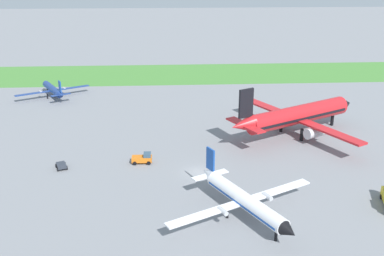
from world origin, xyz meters
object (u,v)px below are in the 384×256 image
at_px(airplane_taxiing_turboprop, 53,89).
at_px(airplane_midfield_jet, 296,116).
at_px(pushback_tug_by_runway, 143,158).
at_px(baggage_cart_midfield, 61,166).
at_px(airplane_foreground_turboprop, 243,199).

distance_m(airplane_taxiing_turboprop, airplane_midfield_jet, 65.54).
xyz_separation_m(airplane_taxiing_turboprop, pushback_tug_by_runway, (25.96, -43.85, -1.27)).
bearing_deg(airplane_midfield_jet, baggage_cart_midfield, 168.46).
xyz_separation_m(airplane_foreground_turboprop, airplane_midfield_jet, (16.30, 31.14, 1.62)).
distance_m(airplane_foreground_turboprop, baggage_cart_midfield, 34.20).
height_order(airplane_taxiing_turboprop, airplane_midfield_jet, airplane_midfield_jet).
relative_size(airplane_foreground_turboprop, airplane_midfield_jet, 0.73).
height_order(airplane_taxiing_turboprop, pushback_tug_by_runway, airplane_taxiing_turboprop).
xyz_separation_m(airplane_taxiing_turboprop, airplane_foreground_turboprop, (41.04, -62.79, 0.51)).
bearing_deg(airplane_taxiing_turboprop, airplane_midfield_jet, -147.98).
relative_size(airplane_foreground_turboprop, pushback_tug_by_runway, 6.21).
height_order(airplane_midfield_jet, baggage_cart_midfield, airplane_midfield_jet).
relative_size(airplane_taxiing_turboprop, airplane_foreground_turboprop, 0.80).
bearing_deg(airplane_foreground_turboprop, pushback_tug_by_runway, -169.25).
distance_m(airplane_taxiing_turboprop, pushback_tug_by_runway, 50.97).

